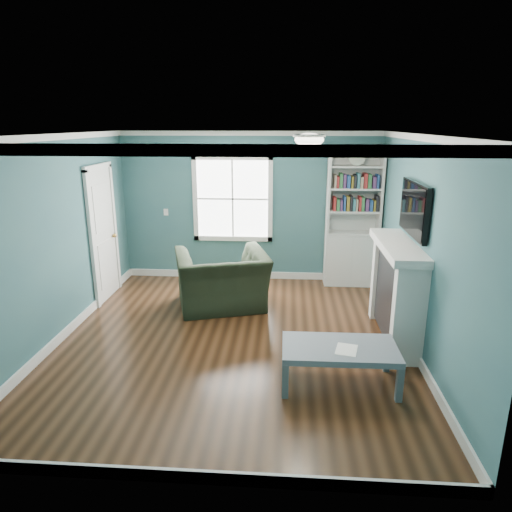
{
  "coord_description": "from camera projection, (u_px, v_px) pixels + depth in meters",
  "views": [
    {
      "loc": [
        0.67,
        -5.39,
        2.73
      ],
      "look_at": [
        0.26,
        0.4,
        1.03
      ],
      "focal_mm": 32.0,
      "sensor_mm": 36.0,
      "label": 1
    }
  ],
  "objects": [
    {
      "name": "coffee_table",
      "position": [
        340.0,
        351.0,
        4.86
      ],
      "size": [
        1.23,
        0.68,
        0.44
      ],
      "rotation": [
        0.0,
        0.0,
        0.01
      ],
      "color": "#505A60",
      "rests_on": "ground"
    },
    {
      "name": "fireplace",
      "position": [
        396.0,
        293.0,
        5.84
      ],
      "size": [
        0.44,
        1.58,
        1.3
      ],
      "color": "black",
      "rests_on": "ground"
    },
    {
      "name": "ceiling_fixture",
      "position": [
        309.0,
        139.0,
        5.29
      ],
      "size": [
        0.38,
        0.38,
        0.15
      ],
      "color": "white",
      "rests_on": "room_walls"
    },
    {
      "name": "door",
      "position": [
        103.0,
        232.0,
        7.16
      ],
      "size": [
        0.12,
        0.98,
        2.17
      ],
      "color": "silver",
      "rests_on": "ground"
    },
    {
      "name": "room_walls",
      "position": [
        232.0,
        221.0,
        5.53
      ],
      "size": [
        5.0,
        5.0,
        5.0
      ],
      "color": "#315B66",
      "rests_on": "ground"
    },
    {
      "name": "bookshelf",
      "position": [
        352.0,
        233.0,
        7.79
      ],
      "size": [
        0.9,
        0.35,
        2.31
      ],
      "color": "silver",
      "rests_on": "ground"
    },
    {
      "name": "tv",
      "position": [
        414.0,
        209.0,
        5.53
      ],
      "size": [
        0.06,
        1.1,
        0.65
      ],
      "primitive_type": "cube",
      "color": "black",
      "rests_on": "fireplace"
    },
    {
      "name": "window",
      "position": [
        233.0,
        199.0,
        7.96
      ],
      "size": [
        1.4,
        0.06,
        1.5
      ],
      "color": "white",
      "rests_on": "room_walls"
    },
    {
      "name": "light_switch",
      "position": [
        166.0,
        212.0,
        8.11
      ],
      "size": [
        0.08,
        0.01,
        0.12
      ],
      "primitive_type": "cube",
      "color": "white",
      "rests_on": "room_walls"
    },
    {
      "name": "trim",
      "position": [
        233.0,
        249.0,
        5.62
      ],
      "size": [
        4.5,
        5.0,
        2.6
      ],
      "color": "white",
      "rests_on": "ground"
    },
    {
      "name": "paper_sheet",
      "position": [
        346.0,
        350.0,
        4.77
      ],
      "size": [
        0.27,
        0.31,
        0.0
      ],
      "primitive_type": "cube",
      "rotation": [
        0.0,
        0.0,
        -0.23
      ],
      "color": "white",
      "rests_on": "coffee_table"
    },
    {
      "name": "floor",
      "position": [
        234.0,
        339.0,
        5.97
      ],
      "size": [
        5.0,
        5.0,
        0.0
      ],
      "primitive_type": "plane",
      "color": "black",
      "rests_on": "ground"
    },
    {
      "name": "recliner",
      "position": [
        222.0,
        271.0,
        6.88
      ],
      "size": [
        1.52,
        1.21,
        1.16
      ],
      "primitive_type": "imported",
      "rotation": [
        0.0,
        0.0,
        -2.85
      ],
      "color": "black",
      "rests_on": "ground"
    }
  ]
}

